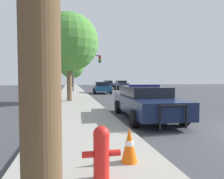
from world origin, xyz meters
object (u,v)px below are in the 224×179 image
Objects in this scene: police_car at (146,101)px; tree_sidewalk_near at (69,42)px; car_background_midblock at (102,87)px; tree_sidewalk_far at (72,67)px; car_background_distant at (108,84)px; car_background_oncoming at (121,85)px; fire_hydrant at (101,151)px; traffic_light at (85,65)px; traffic_cone at (129,145)px.

police_car is 0.86× the size of tree_sidewalk_near.
tree_sidewalk_far reaches higher than car_background_midblock.
police_car is 1.27× the size of car_background_distant.
car_background_oncoming is at bearing 65.66° from tree_sidewalk_near.
police_car is at bearing -65.26° from tree_sidewalk_near.
car_background_oncoming is (7.73, 31.00, 0.17)m from fire_hydrant.
car_background_oncoming is 0.65× the size of tree_sidewalk_far.
traffic_light is 11.73m from tree_sidewalk_near.
fire_hydrant is 0.90m from traffic_cone.
traffic_light is at bearing 47.21° from car_background_oncoming.
car_background_distant is (5.75, 16.15, -2.73)m from traffic_light.
tree_sidewalk_near is at bearing 95.35° from traffic_cone.
car_background_midblock is 6.07× the size of traffic_cone.
tree_sidewalk_far is (-7.18, -0.82, 3.31)m from car_background_distant.
tree_sidewalk_near is at bearing 92.26° from fire_hydrant.
tree_sidewalk_far reaches higher than police_car.
car_background_distant is 9.50m from car_background_oncoming.
car_background_midblock is (0.47, 16.33, -0.03)m from police_car.
traffic_cone is (-7.09, -30.38, -0.29)m from car_background_oncoming.
tree_sidewalk_far is at bearing 88.95° from tree_sidewalk_near.
police_car is 5.50m from traffic_cone.
traffic_cone is (0.65, -39.04, -3.57)m from tree_sidewalk_far.
car_background_distant is 1.07× the size of car_background_oncoming.
traffic_light is at bearing 131.53° from car_background_midblock.
traffic_cone is at bearing -91.89° from traffic_light.
fire_hydrant is at bearing -93.33° from traffic_light.
car_background_midblock is at bearing 81.60° from fire_hydrant.
fire_hydrant is at bearing -135.61° from traffic_cone.
traffic_cone is at bearing 69.17° from police_car.
car_background_distant is at bearing 70.39° from traffic_light.
tree_sidewalk_near is (-1.92, -11.53, 0.91)m from traffic_light.
car_background_distant is at bearing 79.96° from fire_hydrant.
tree_sidewalk_far reaches higher than traffic_light.
tree_sidewalk_far reaches higher than car_background_oncoming.
car_background_distant is (7.17, 40.49, 0.14)m from fire_hydrant.
police_car is at bearing -88.33° from car_background_midblock.
car_background_oncoming is at bearing -98.93° from police_car.
tree_sidewalk_far is at bearing 90.95° from traffic_cone.
car_background_distant is at bearing -95.06° from police_car.
car_background_distant reaches higher than fire_hydrant.
traffic_cone is at bearing 77.51° from car_background_oncoming.
car_background_distant is at bearing 80.69° from traffic_cone.
tree_sidewalk_far is (-1.43, 15.33, 0.59)m from traffic_light.
police_car reaches higher than fire_hydrant.
police_car is 1.17× the size of traffic_light.
police_car is 0.88× the size of tree_sidewalk_far.
tree_sidewalk_near is at bearing -63.13° from police_car.
car_background_distant is (4.39, 34.81, -0.02)m from police_car.
traffic_cone is at bearing -93.64° from car_background_midblock.
car_background_oncoming is at bearing -83.38° from car_background_distant.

